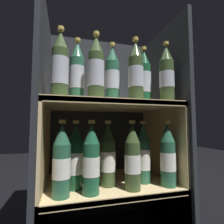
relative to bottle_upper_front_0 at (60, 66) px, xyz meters
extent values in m
cube|color=#23262B|center=(0.23, 0.35, -0.22)|extent=(0.63, 0.02, 1.04)
cube|color=#23262B|center=(-0.07, 0.14, -0.22)|extent=(0.02, 0.45, 1.04)
cube|color=#23262B|center=(0.54, 0.14, -0.22)|extent=(0.02, 0.45, 1.04)
cube|color=#DBBC84|center=(0.23, 0.14, -0.50)|extent=(0.59, 0.41, 0.02)
cube|color=#DBBC84|center=(0.23, -0.05, -0.50)|extent=(0.59, 0.02, 0.03)
cube|color=#DBBC84|center=(-0.06, 0.14, -0.62)|extent=(0.01, 0.41, 0.23)
cube|color=#DBBC84|center=(0.52, 0.14, -0.62)|extent=(0.01, 0.41, 0.23)
cube|color=#DBBC84|center=(0.23, 0.14, -0.13)|extent=(0.59, 0.41, 0.02)
cube|color=#DBBC84|center=(0.23, -0.05, -0.13)|extent=(0.59, 0.02, 0.03)
cube|color=#DBBC84|center=(-0.06, 0.14, -0.44)|extent=(0.01, 0.41, 0.59)
cube|color=#DBBC84|center=(0.52, 0.14, -0.44)|extent=(0.01, 0.41, 0.59)
cylinder|color=#384C28|center=(0.00, 0.00, -0.03)|extent=(0.06, 0.06, 0.19)
cylinder|color=#ADB2C1|center=(0.00, 0.00, -0.02)|extent=(0.07, 0.07, 0.11)
cone|color=#384C28|center=(0.00, 0.00, 0.11)|extent=(0.06, 0.06, 0.08)
cylinder|color=gold|center=(0.00, 0.00, 0.15)|extent=(0.03, 0.03, 0.01)
cylinder|color=#384C28|center=(0.14, 0.00, -0.03)|extent=(0.06, 0.06, 0.19)
cylinder|color=#ADB2C1|center=(0.14, 0.00, -0.02)|extent=(0.07, 0.07, 0.10)
cone|color=#384C28|center=(0.14, 0.00, 0.11)|extent=(0.06, 0.06, 0.08)
cylinder|color=gold|center=(0.14, 0.00, 0.15)|extent=(0.03, 0.03, 0.01)
cylinder|color=#384C28|center=(0.32, 0.00, -0.03)|extent=(0.06, 0.06, 0.19)
cylinder|color=#ADB2C1|center=(0.32, 0.00, -0.02)|extent=(0.07, 0.07, 0.09)
cone|color=#384C28|center=(0.32, 0.00, 0.11)|extent=(0.06, 0.06, 0.08)
cylinder|color=gold|center=(0.32, 0.00, 0.15)|extent=(0.03, 0.03, 0.01)
cylinder|color=#384C28|center=(0.47, 0.00, -0.03)|extent=(0.06, 0.06, 0.19)
cylinder|color=#ADB2C1|center=(0.47, 0.00, -0.02)|extent=(0.07, 0.07, 0.07)
cone|color=#384C28|center=(0.47, 0.00, 0.11)|extent=(0.06, 0.06, 0.08)
cylinder|color=gold|center=(0.47, 0.00, 0.15)|extent=(0.03, 0.03, 0.01)
cylinder|color=#285B42|center=(0.07, 0.07, -0.03)|extent=(0.06, 0.06, 0.19)
cylinder|color=#ADB2C1|center=(0.07, 0.07, -0.02)|extent=(0.07, 0.07, 0.10)
cone|color=#285B42|center=(0.07, 0.07, 0.11)|extent=(0.06, 0.06, 0.08)
cylinder|color=gold|center=(0.07, 0.07, 0.15)|extent=(0.03, 0.03, 0.01)
cylinder|color=#285B42|center=(0.23, 0.07, -0.03)|extent=(0.06, 0.06, 0.19)
cylinder|color=#ADB2C1|center=(0.23, 0.07, -0.02)|extent=(0.07, 0.07, 0.08)
cone|color=#285B42|center=(0.23, 0.07, 0.11)|extent=(0.06, 0.06, 0.08)
cylinder|color=gold|center=(0.23, 0.07, 0.15)|extent=(0.03, 0.03, 0.01)
cylinder|color=#194C2D|center=(0.39, 0.07, -0.03)|extent=(0.06, 0.06, 0.19)
cylinder|color=#ADB2C1|center=(0.39, 0.07, -0.02)|extent=(0.07, 0.07, 0.10)
cone|color=#194C2D|center=(0.39, 0.07, 0.11)|extent=(0.06, 0.06, 0.08)
cylinder|color=gold|center=(0.39, 0.07, 0.15)|extent=(0.03, 0.03, 0.01)
cylinder|color=#285B42|center=(0.01, 0.00, -0.39)|extent=(0.06, 0.06, 0.19)
cylinder|color=silver|center=(0.01, 0.00, -0.38)|extent=(0.07, 0.07, 0.07)
cone|color=#285B42|center=(0.01, 0.00, -0.26)|extent=(0.06, 0.06, 0.08)
cylinder|color=gold|center=(0.01, 0.00, -0.21)|extent=(0.03, 0.03, 0.01)
cylinder|color=#1E5638|center=(0.13, 0.00, -0.39)|extent=(0.06, 0.06, 0.19)
cylinder|color=silver|center=(0.13, 0.00, -0.38)|extent=(0.07, 0.07, 0.07)
cone|color=#1E5638|center=(0.13, 0.00, -0.26)|extent=(0.06, 0.06, 0.08)
cylinder|color=gold|center=(0.13, 0.00, -0.21)|extent=(0.03, 0.03, 0.01)
cylinder|color=#384C28|center=(0.30, 0.00, -0.39)|extent=(0.06, 0.06, 0.19)
cylinder|color=silver|center=(0.30, 0.00, -0.38)|extent=(0.07, 0.07, 0.07)
cone|color=#384C28|center=(0.30, 0.00, -0.26)|extent=(0.06, 0.06, 0.08)
cylinder|color=gold|center=(0.30, 0.00, -0.21)|extent=(0.03, 0.03, 0.01)
cylinder|color=#285B42|center=(0.46, 0.00, -0.39)|extent=(0.06, 0.06, 0.19)
cylinder|color=silver|center=(0.46, 0.00, -0.38)|extent=(0.07, 0.07, 0.08)
cone|color=#285B42|center=(0.46, 0.00, -0.26)|extent=(0.06, 0.06, 0.08)
cylinder|color=gold|center=(0.46, 0.00, -0.21)|extent=(0.03, 0.03, 0.01)
cylinder|color=#194C2D|center=(0.07, 0.07, -0.39)|extent=(0.06, 0.06, 0.19)
cylinder|color=silver|center=(0.07, 0.07, -0.38)|extent=(0.07, 0.07, 0.09)
cone|color=#194C2D|center=(0.07, 0.07, -0.26)|extent=(0.06, 0.06, 0.08)
cylinder|color=gold|center=(0.07, 0.07, -0.21)|extent=(0.03, 0.03, 0.01)
cylinder|color=#384C28|center=(0.21, 0.07, -0.39)|extent=(0.06, 0.06, 0.19)
cylinder|color=silver|center=(0.21, 0.07, -0.38)|extent=(0.07, 0.07, 0.08)
cone|color=#384C28|center=(0.21, 0.07, -0.26)|extent=(0.06, 0.06, 0.08)
cylinder|color=gold|center=(0.21, 0.07, -0.21)|extent=(0.03, 0.03, 0.01)
cylinder|color=#285B42|center=(0.38, 0.07, -0.39)|extent=(0.06, 0.06, 0.19)
cylinder|color=silver|center=(0.38, 0.07, -0.38)|extent=(0.07, 0.07, 0.09)
cone|color=#285B42|center=(0.38, 0.07, -0.26)|extent=(0.06, 0.06, 0.08)
cylinder|color=gold|center=(0.38, 0.07, -0.21)|extent=(0.03, 0.03, 0.01)
camera|label=1|loc=(0.02, -0.69, -0.23)|focal=28.00mm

